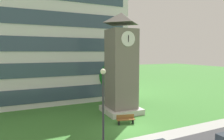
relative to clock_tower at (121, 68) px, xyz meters
The scene contains 7 objects.
ground_plane 7.11m from the clock_tower, 106.72° to the right, with size 160.00×160.00×0.00m, color #3D7A33.
kerb_strip 9.11m from the clock_tower, 100.83° to the right, with size 120.00×1.60×0.01m, color #9E9E99.
office_building 15.58m from the clock_tower, 116.79° to the left, with size 21.76×15.09×19.20m.
clock_tower is the anchor object (origin of this frame).
park_bench 6.02m from the clock_tower, 110.95° to the right, with size 1.86×0.86×0.88m.
street_lamp 10.37m from the clock_tower, 124.31° to the right, with size 0.36×0.36×5.96m.
tree_near_tower 6.79m from the clock_tower, 76.48° to the left, with size 4.14×4.14×5.66m.
Camera 1 is at (-9.22, -15.45, 7.00)m, focal length 31.97 mm.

